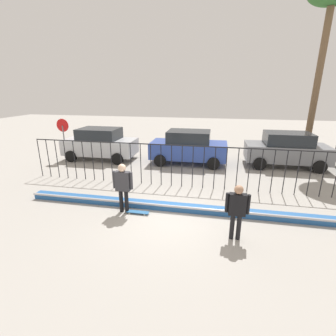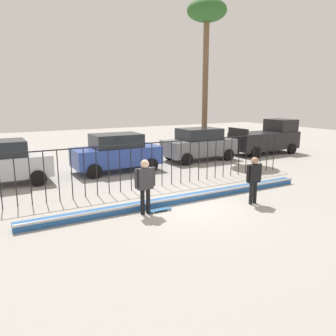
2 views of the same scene
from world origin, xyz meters
TOP-DOWN VIEW (x-y plane):
  - ground_plane at (0.00, 0.00)m, footprint 60.00×60.00m
  - bowl_coping_ledge at (0.00, 0.55)m, footprint 11.00×0.40m
  - perimeter_fence at (-0.00, 2.83)m, footprint 14.04×0.04m
  - skateboarder at (-1.64, 0.07)m, footprint 0.71×0.27m
  - skateboard at (-1.14, 0.04)m, footprint 0.80×0.20m
  - camera_operator at (2.08, -0.85)m, footprint 0.67×0.25m
  - parked_car_silver at (-5.54, 6.33)m, footprint 4.30×2.12m
  - parked_car_blue at (-0.14, 6.47)m, footprint 4.30×2.12m
  - parked_car_gray at (5.21, 6.93)m, footprint 4.30×2.12m
  - stop_sign at (-7.46, 5.63)m, footprint 0.76×0.07m
  - palm_tree_tall at (6.74, 8.57)m, footprint 2.43×2.43m

SIDE VIEW (x-z plane):
  - ground_plane at x=0.00m, z-range 0.00..0.00m
  - skateboard at x=-1.14m, z-range 0.02..0.10m
  - bowl_coping_ledge at x=0.00m, z-range -0.01..0.25m
  - parked_car_silver at x=-5.54m, z-range 0.02..1.92m
  - parked_car_blue at x=-0.14m, z-range 0.02..1.92m
  - parked_car_gray at x=5.21m, z-range 0.02..1.92m
  - camera_operator at x=2.08m, z-range 0.17..1.83m
  - skateboarder at x=-1.64m, z-range 0.18..1.95m
  - perimeter_fence at x=0.00m, z-range 0.21..2.09m
  - stop_sign at x=-7.46m, z-range 0.37..2.87m
  - palm_tree_tall at x=6.74m, z-range 3.53..13.04m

